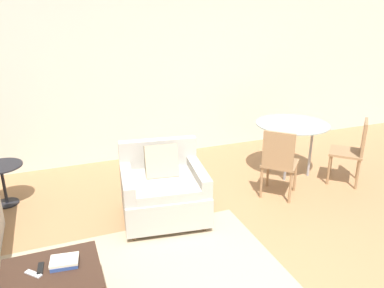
% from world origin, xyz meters
% --- Properties ---
extents(ground_plane, '(20.00, 20.00, 0.00)m').
position_xyz_m(ground_plane, '(0.00, 0.00, 0.00)').
color(ground_plane, '#A3754C').
extents(wall_back, '(12.00, 0.06, 2.75)m').
position_xyz_m(wall_back, '(0.00, 3.40, 1.38)').
color(wall_back, beige).
rests_on(wall_back, ground_plane).
extents(area_rug, '(2.77, 1.48, 0.01)m').
position_xyz_m(area_rug, '(-1.15, 0.56, 0.00)').
color(area_rug, tan).
rests_on(area_rug, ground_plane).
extents(armchair, '(1.03, 0.99, 0.85)m').
position_xyz_m(armchair, '(-0.54, 1.46, 0.34)').
color(armchair, '#B2ADA3').
rests_on(armchair, ground_plane).
extents(book_stack, '(0.23, 0.18, 0.05)m').
position_xyz_m(book_stack, '(-1.66, 0.37, 0.44)').
color(book_stack, '#2D478C').
rests_on(book_stack, ottoman).
extents(tv_remote_primary, '(0.13, 0.13, 0.01)m').
position_xyz_m(tv_remote_primary, '(-1.88, 0.33, 0.42)').
color(tv_remote_primary, '#B7B7BC').
rests_on(tv_remote_primary, ottoman).
extents(tv_remote_secondary, '(0.06, 0.15, 0.01)m').
position_xyz_m(tv_remote_secondary, '(-1.83, 0.38, 0.42)').
color(tv_remote_secondary, black).
rests_on(tv_remote_secondary, ottoman).
extents(side_table, '(0.50, 0.50, 0.52)m').
position_xyz_m(side_table, '(-2.26, 2.42, 0.37)').
color(side_table, black).
rests_on(side_table, ground_plane).
extents(dining_table, '(1.03, 1.03, 0.75)m').
position_xyz_m(dining_table, '(1.53, 1.97, 0.66)').
color(dining_table, '#8C9E99').
rests_on(dining_table, ground_plane).
extents(dining_chair_near_left, '(0.59, 0.59, 0.90)m').
position_xyz_m(dining_chair_near_left, '(0.94, 1.38, 0.52)').
color(dining_chair_near_left, '#93704C').
rests_on(dining_chair_near_left, ground_plane).
extents(dining_chair_near_right, '(0.59, 0.59, 0.90)m').
position_xyz_m(dining_chair_near_right, '(2.11, 1.38, 0.52)').
color(dining_chair_near_right, '#93704C').
rests_on(dining_chair_near_right, ground_plane).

